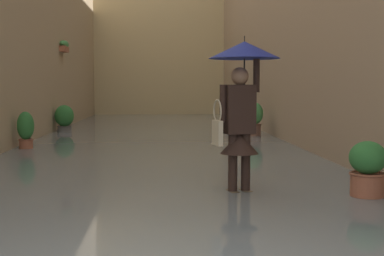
# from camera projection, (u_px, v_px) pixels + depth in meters

# --- Properties ---
(ground_plane) EXTENTS (60.00, 60.00, 0.00)m
(ground_plane) POSITION_uv_depth(u_px,v_px,m) (158.00, 140.00, 14.30)
(ground_plane) COLOR gray
(flood_water) EXTENTS (7.17, 29.61, 0.09)m
(flood_water) POSITION_uv_depth(u_px,v_px,m) (158.00, 139.00, 14.30)
(flood_water) COLOR slate
(flood_water) RESTS_ON ground_plane
(building_facade_far) EXTENTS (9.97, 1.80, 10.58)m
(building_facade_far) POSITION_uv_depth(u_px,v_px,m) (159.00, 11.00, 26.53)
(building_facade_far) COLOR tan
(building_facade_far) RESTS_ON ground_plane
(person_wading) EXTENTS (0.92, 0.92, 2.11)m
(person_wading) POSITION_uv_depth(u_px,v_px,m) (242.00, 89.00, 6.81)
(person_wading) COLOR #4C4233
(person_wading) RESTS_ON ground_plane
(potted_plant_mid_left) EXTENTS (0.55, 0.55, 1.03)m
(potted_plant_mid_left) POSITION_uv_depth(u_px,v_px,m) (253.00, 119.00, 14.70)
(potted_plant_mid_left) COLOR brown
(potted_plant_mid_left) RESTS_ON ground_plane
(potted_plant_far_left) EXTENTS (0.46, 0.46, 0.78)m
(potted_plant_far_left) POSITION_uv_depth(u_px,v_px,m) (367.00, 171.00, 6.55)
(potted_plant_far_left) COLOR #9E563D
(potted_plant_far_left) RESTS_ON ground_plane
(potted_plant_near_right) EXTENTS (0.37, 0.37, 0.91)m
(potted_plant_near_right) POSITION_uv_depth(u_px,v_px,m) (26.00, 131.00, 11.65)
(potted_plant_near_right) COLOR #9E563D
(potted_plant_near_right) RESTS_ON ground_plane
(potted_plant_mid_right) EXTENTS (0.58, 0.58, 0.90)m
(potted_plant_mid_right) POSITION_uv_depth(u_px,v_px,m) (64.00, 119.00, 16.09)
(potted_plant_mid_right) COLOR #66605B
(potted_plant_mid_right) RESTS_ON ground_plane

